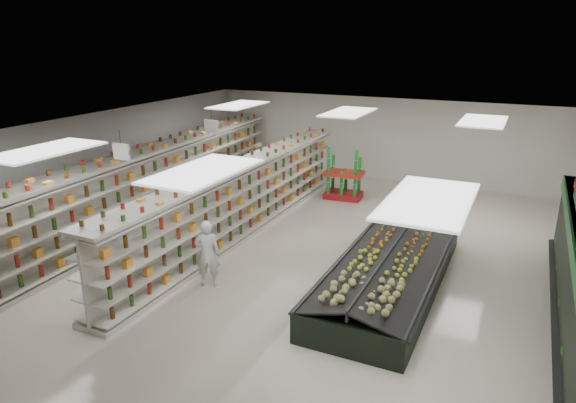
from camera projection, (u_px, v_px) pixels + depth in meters
The scene contains 13 objects.
floor at pixel (295, 251), 13.64m from camera, with size 16.00×16.00×0.00m, color beige.
ceiling at pixel (296, 132), 12.64m from camera, with size 14.00×16.00×0.02m, color white.
wall_back at pixel (380, 139), 20.01m from camera, with size 14.00×0.02×3.20m, color white.
wall_front at pixel (24, 370), 6.27m from camera, with size 14.00×0.02×3.20m, color white.
wall_left at pixel (91, 165), 15.98m from camera, with size 0.02×16.00×3.20m, color white.
aisle_sign_near at pixel (121, 152), 12.61m from camera, with size 0.52×0.06×0.75m.
aisle_sign_far at pixel (212, 126), 16.04m from camera, with size 0.52×0.06×0.75m.
gondola_left at pixel (160, 184), 15.99m from camera, with size 1.57×13.10×2.27m.
gondola_center at pixel (242, 201), 14.68m from camera, with size 0.90×11.84×2.05m.
produce_island at pixel (390, 268), 11.68m from camera, with size 2.26×6.23×0.93m.
soda_endcap at pixel (344, 175), 17.82m from camera, with size 1.39×1.01×1.69m.
shopper_main at pixel (207, 253), 11.58m from camera, with size 0.58×0.38×1.58m, color white.
shopper_background at pixel (260, 168), 18.54m from camera, with size 0.87×0.54×1.80m, color tan.
Camera 1 is at (5.19, -11.42, 5.51)m, focal length 32.00 mm.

